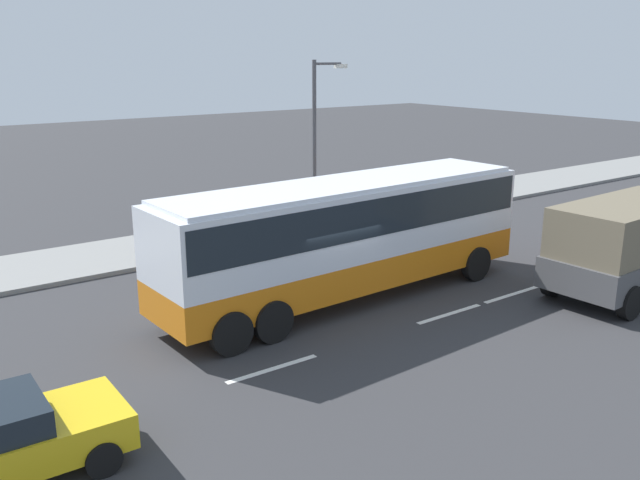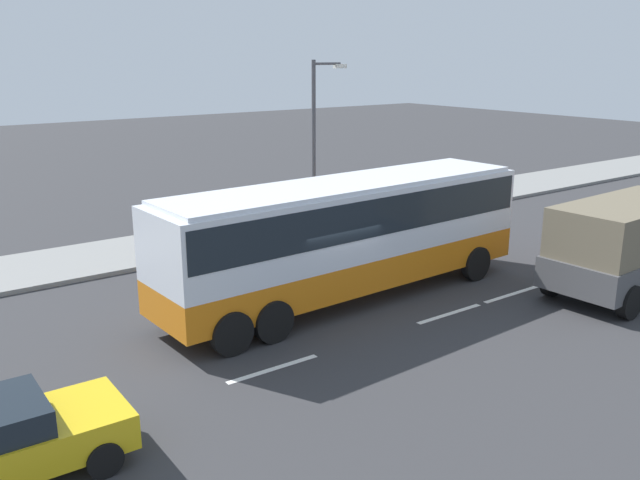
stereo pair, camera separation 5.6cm
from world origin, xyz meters
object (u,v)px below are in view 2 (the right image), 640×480
(pedestrian_near_curb, at_px, (157,222))
(street_lamp, at_px, (317,135))
(coach_bus, at_px, (348,227))
(pedestrian_at_crossing, at_px, (391,193))

(pedestrian_near_curb, xyz_separation_m, street_lamp, (6.20, -1.34, 2.87))
(coach_bus, distance_m, pedestrian_near_curb, 8.45)
(pedestrian_at_crossing, height_order, street_lamp, street_lamp)
(pedestrian_at_crossing, relative_size, street_lamp, 0.24)
(coach_bus, height_order, pedestrian_at_crossing, coach_bus)
(coach_bus, bearing_deg, pedestrian_near_curb, 105.21)
(pedestrian_near_curb, relative_size, pedestrian_at_crossing, 1.01)
(coach_bus, height_order, street_lamp, street_lamp)
(pedestrian_at_crossing, bearing_deg, pedestrian_near_curb, -26.81)
(pedestrian_near_curb, bearing_deg, pedestrian_at_crossing, 164.75)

